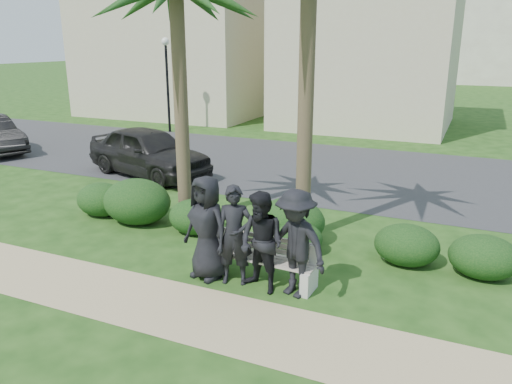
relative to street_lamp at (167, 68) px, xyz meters
The scene contains 19 objects.
ground 15.29m from the street_lamp, 53.13° to the right, with size 160.00×160.00×0.00m, color #1C4012.
footpath 16.74m from the street_lamp, 56.89° to the right, with size 30.00×1.60×0.01m, color tan.
asphalt_street 10.28m from the street_lamp, 23.96° to the right, with size 160.00×8.00×0.01m, color #2D2D30.
stucco_bldg_left 6.75m from the street_lamp, 116.57° to the left, with size 10.40×8.40×7.30m.
stucco_bldg_right 10.03m from the street_lamp, 36.87° to the left, with size 8.40×8.40×7.30m.
street_lamp is the anchor object (origin of this frame).
park_bench 16.05m from the street_lamp, 51.01° to the right, with size 2.24×0.61×0.78m.
man_a 15.67m from the street_lamp, 54.02° to the right, with size 0.93×0.60×1.90m, color black.
man_b 16.01m from the street_lamp, 52.41° to the right, with size 0.65×0.43×1.79m, color black.
man_c 16.41m from the street_lamp, 51.06° to the right, with size 0.85×0.66×1.75m, color black.
man_d 16.70m from the street_lamp, 49.34° to the right, with size 1.20×0.69×1.86m, color black.
hedge_a 12.08m from the street_lamp, 64.56° to the right, with size 1.27×1.05×0.83m, color black.
hedge_b 12.63m from the street_lamp, 59.99° to the right, with size 1.65×1.36×1.08m, color black.
hedge_c 13.54m from the street_lamp, 54.13° to the right, with size 1.20×0.99×0.78m, color black.
hedge_d 14.54m from the street_lamp, 46.28° to the right, with size 1.49×1.23×0.97m, color black.
hedge_e 15.17m from the street_lamp, 46.62° to the right, with size 1.00×0.83×0.65m, color black.
hedge_f 16.42m from the street_lamp, 40.46° to the right, with size 1.23×1.02×0.80m, color black.
hedge_extra 17.46m from the street_lamp, 37.55° to the right, with size 1.23×1.02×0.80m, color black.
car_a 8.33m from the street_lamp, 61.08° to the right, with size 1.82×4.52×1.54m, color black.
Camera 1 is at (4.30, -7.78, 4.12)m, focal length 35.00 mm.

